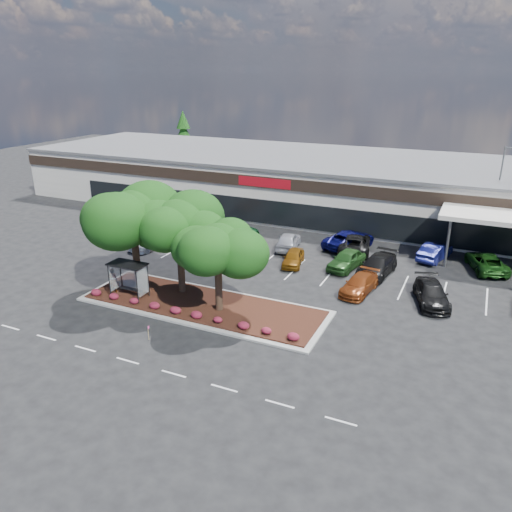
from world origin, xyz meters
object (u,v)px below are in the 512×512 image
at_px(car_1, 153,240).
at_px(survey_stake, 148,331).
at_px(light_pole, 497,202).
at_px(car_0, 175,236).

bearing_deg(car_1, survey_stake, -44.59).
relative_size(light_pole, survey_stake, 9.69).
relative_size(light_pole, car_1, 1.82).
xyz_separation_m(survey_stake, car_1, (-10.15, 14.59, 0.12)).
height_order(light_pole, car_0, light_pole).
distance_m(survey_stake, car_0, 18.54).
distance_m(car_0, car_1, 2.25).
bearing_deg(car_0, survey_stake, -42.17).
relative_size(car_0, car_1, 1.05).
bearing_deg(car_1, light_pole, 37.44).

